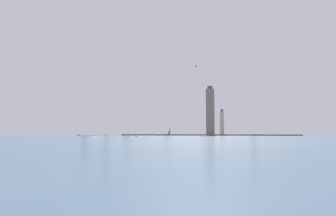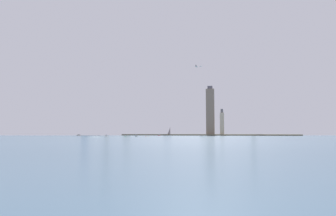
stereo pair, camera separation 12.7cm
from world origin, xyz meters
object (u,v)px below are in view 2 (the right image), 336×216
object	(u,v)px
boat_2	(79,135)
boat_0	(106,136)
channel_buoy_1	(148,137)
channel_buoy_2	(125,136)
channel_buoy_0	(146,136)
boat_1	(136,136)
skyscraper_1	(253,112)
boat_3	(159,135)
skyscraper_3	(210,112)
skyscraper_0	(167,126)
skyscraper_2	(222,123)
airplane	(199,67)
observation_tower	(107,92)
skyscraper_5	(85,119)
skyscraper_6	(204,128)
skyscraper_7	(166,126)
stadium_dome	(92,132)
skyscraper_4	(127,126)

from	to	relation	value
boat_2	boat_0	bearing A→B (deg)	-33.74
boat_2	channel_buoy_1	xyz separation A→B (m)	(292.06, -237.79, -0.26)
boat_0	boat_2	xyz separation A→B (m)	(-149.81, 134.10, -0.32)
channel_buoy_1	channel_buoy_2	world-z (taller)	channel_buoy_2
channel_buoy_0	boat_1	bearing A→B (deg)	149.49
skyscraper_1	channel_buoy_2	bearing A→B (deg)	-125.77
boat_0	channel_buoy_0	size ratio (longest dim) A/B	3.15
boat_0	boat_3	distance (m)	178.36
skyscraper_1	boat_3	world-z (taller)	skyscraper_1
boat_2	channel_buoy_1	world-z (taller)	boat_2
skyscraper_3	channel_buoy_1	xyz separation A→B (m)	(-105.01, -329.01, -73.47)
channel_buoy_0	channel_buoy_2	world-z (taller)	channel_buoy_0
skyscraper_0	channel_buoy_1	size ratio (longest dim) A/B	37.40
skyscraper_2	airplane	size ratio (longest dim) A/B	3.20
skyscraper_0	boat_3	world-z (taller)	skyscraper_0
observation_tower	skyscraper_5	bearing A→B (deg)	149.06
skyscraper_6	boat_2	world-z (taller)	skyscraper_6
channel_buoy_0	airplane	xyz separation A→B (m)	(82.66, 323.20, 219.61)
skyscraper_1	channel_buoy_0	size ratio (longest dim) A/B	60.75
boat_1	channel_buoy_0	bearing A→B (deg)	-176.03
skyscraper_0	skyscraper_3	size ratio (longest dim) A/B	0.40
skyscraper_3	channel_buoy_0	bearing A→B (deg)	-111.44
skyscraper_2	skyscraper_7	size ratio (longest dim) A/B	1.22
skyscraper_0	airplane	world-z (taller)	airplane
observation_tower	airplane	world-z (taller)	observation_tower
skyscraper_1	airplane	world-z (taller)	airplane
observation_tower	stadium_dome	world-z (taller)	observation_tower
skyscraper_5	boat_3	bearing A→B (deg)	-26.31
boat_1	airplane	xyz separation A→B (m)	(110.75, 306.64, 219.19)
boat_3	channel_buoy_1	xyz separation A→B (m)	(39.04, -249.15, -0.38)
channel_buoy_2	airplane	size ratio (longest dim) A/B	0.08
channel_buoy_0	skyscraper_0	bearing A→B (deg)	94.01
observation_tower	skyscraper_0	distance (m)	240.30
skyscraper_4	skyscraper_6	xyz separation A→B (m)	(255.20, 61.24, -7.98)
skyscraper_3	airplane	world-z (taller)	airplane
stadium_dome	skyscraper_7	size ratio (longest dim) A/B	1.16
boat_0	skyscraper_0	bearing A→B (deg)	163.76
boat_3	skyscraper_2	bearing A→B (deg)	169.32
skyscraper_1	boat_0	size ratio (longest dim) A/B	19.27
skyscraper_5	boat_0	xyz separation A→B (m)	(217.45, -303.98, -55.38)
channel_buoy_0	channel_buoy_2	bearing A→B (deg)	-174.16
skyscraper_7	boat_1	distance (m)	389.88
skyscraper_5	boat_1	size ratio (longest dim) A/B	10.48
skyscraper_0	skyscraper_2	world-z (taller)	skyscraper_2
skyscraper_3	skyscraper_1	bearing A→B (deg)	39.06
skyscraper_1	boat_3	xyz separation A→B (m)	(-278.60, -189.07, -78.34)
skyscraper_6	boat_1	xyz separation A→B (m)	(-115.95, -379.16, -22.01)
skyscraper_3	skyscraper_4	size ratio (longest dim) A/B	2.22
stadium_dome	boat_2	world-z (taller)	stadium_dome
skyscraper_0	skyscraper_1	bearing A→B (deg)	18.13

